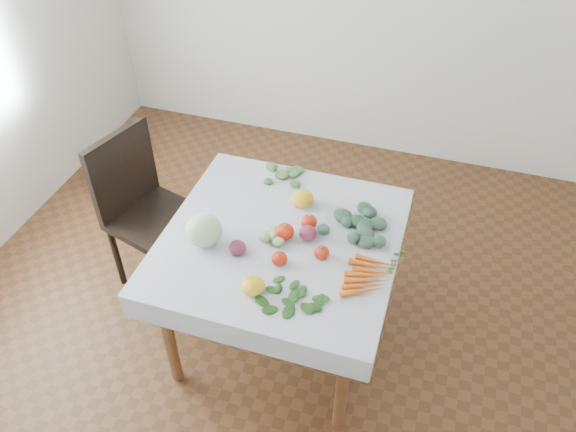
{
  "coord_description": "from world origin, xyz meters",
  "views": [
    {
      "loc": [
        0.63,
        -1.85,
        2.64
      ],
      "look_at": [
        0.01,
        0.09,
        0.82
      ],
      "focal_mm": 35.0,
      "sensor_mm": 36.0,
      "label": 1
    }
  ],
  "objects_px": {
    "heirloom_back": "(303,199)",
    "carrot_bunch": "(370,276)",
    "cabbage": "(204,230)",
    "chair": "(142,202)",
    "table": "(281,252)"
  },
  "relations": [
    {
      "from": "table",
      "to": "heirloom_back",
      "type": "relative_size",
      "value": 8.65
    },
    {
      "from": "table",
      "to": "cabbage",
      "type": "xyz_separation_m",
      "value": [
        -0.33,
        -0.14,
        0.18
      ]
    },
    {
      "from": "table",
      "to": "chair",
      "type": "relative_size",
      "value": 1.01
    },
    {
      "from": "chair",
      "to": "cabbage",
      "type": "bearing_deg",
      "value": -32.27
    },
    {
      "from": "heirloom_back",
      "to": "carrot_bunch",
      "type": "distance_m",
      "value": 0.59
    },
    {
      "from": "chair",
      "to": "cabbage",
      "type": "xyz_separation_m",
      "value": [
        0.58,
        -0.36,
        0.27
      ]
    },
    {
      "from": "table",
      "to": "carrot_bunch",
      "type": "relative_size",
      "value": 3.63
    },
    {
      "from": "cabbage",
      "to": "heirloom_back",
      "type": "height_order",
      "value": "cabbage"
    },
    {
      "from": "cabbage",
      "to": "carrot_bunch",
      "type": "height_order",
      "value": "cabbage"
    },
    {
      "from": "cabbage",
      "to": "chair",
      "type": "bearing_deg",
      "value": 147.73
    },
    {
      "from": "carrot_bunch",
      "to": "cabbage",
      "type": "bearing_deg",
      "value": -179.25
    },
    {
      "from": "chair",
      "to": "cabbage",
      "type": "distance_m",
      "value": 0.73
    },
    {
      "from": "carrot_bunch",
      "to": "chair",
      "type": "bearing_deg",
      "value": 165.62
    },
    {
      "from": "table",
      "to": "heirloom_back",
      "type": "height_order",
      "value": "heirloom_back"
    },
    {
      "from": "table",
      "to": "carrot_bunch",
      "type": "xyz_separation_m",
      "value": [
        0.47,
        -0.13,
        0.12
      ]
    }
  ]
}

